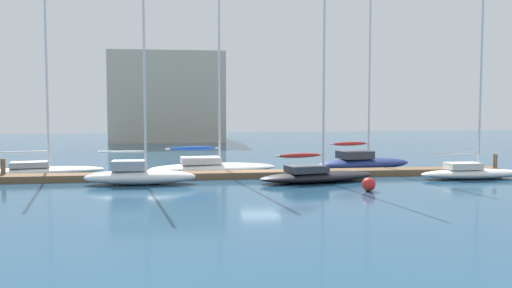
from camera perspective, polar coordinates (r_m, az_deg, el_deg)
ground_plane at (r=34.86m, az=0.46°, el=-3.51°), size 120.00×120.00×0.00m
dock_pier at (r=34.83m, az=0.46°, el=-3.18°), size 32.58×1.60×0.40m
dock_piling_near_end at (r=36.65m, az=-25.11°, el=-2.46°), size 0.28×0.28×1.34m
dock_piling_far_end at (r=39.77m, az=23.90°, el=-1.95°), size 0.28×0.28×1.34m
sailboat_0 at (r=38.51m, az=-21.70°, el=-2.34°), size 8.16×3.44×12.57m
sailboat_1 at (r=32.30m, az=-12.24°, el=-3.13°), size 6.51×2.16×10.92m
sailboat_2 at (r=37.15m, az=-4.70°, el=-2.21°), size 8.96×3.44×14.01m
sailboat_3 at (r=32.88m, az=6.33°, el=-3.13°), size 7.86×4.04×11.25m
sailboat_4 at (r=39.64m, az=11.17°, el=-1.80°), size 7.79×4.05×12.32m
sailboat_5 at (r=36.70m, az=21.81°, el=-2.62°), size 6.93×1.90×11.49m
mooring_buoy_red at (r=29.73m, az=11.80°, el=-4.19°), size 0.73×0.73×0.73m
harbor_building_distant at (r=73.19m, az=-9.23°, el=4.87°), size 14.44×11.69×11.43m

